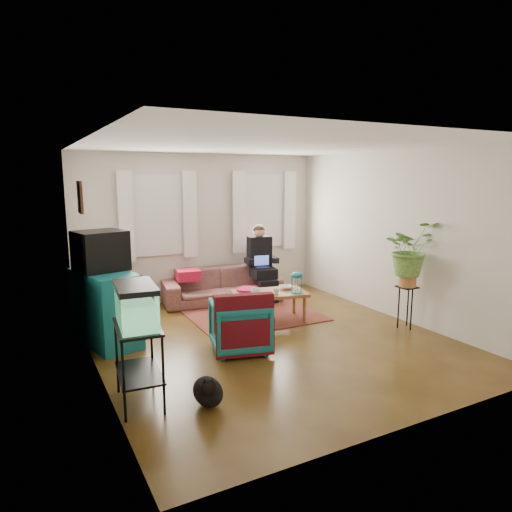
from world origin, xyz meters
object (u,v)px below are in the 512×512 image
sofa (222,280)px  plant_stand (406,307)px  armchair (240,323)px  aquarium_stand (139,365)px  coffee_table (269,306)px  dresser (106,308)px  side_table (115,295)px

sofa → plant_stand: bearing=-45.6°
armchair → aquarium_stand: bearing=42.0°
aquarium_stand → coffee_table: bearing=40.4°
aquarium_stand → coffee_table: (2.40, 1.66, -0.17)m
armchair → coffee_table: bearing=-122.8°
coffee_table → plant_stand: (1.61, -1.22, 0.08)m
armchair → coffee_table: size_ratio=0.65×
armchair → dresser: bearing=-22.3°
armchair → plant_stand: (2.54, -0.35, -0.05)m
armchair → coffee_table: 1.29m
dresser → aquarium_stand: dresser is taller
sofa → aquarium_stand: size_ratio=2.58×
side_table → armchair: 2.48m
side_table → aquarium_stand: (-0.35, -3.00, 0.05)m
side_table → dresser: size_ratio=0.63×
side_table → armchair: armchair is taller
coffee_table → dresser: bearing=-171.6°
armchair → plant_stand: armchair is taller
dresser → armchair: (1.46, -1.06, -0.13)m
dresser → coffee_table: dresser is taller
aquarium_stand → dresser: bearing=95.3°
side_table → aquarium_stand: size_ratio=0.87×
armchair → sofa: bearing=-94.0°
sofa → armchair: bearing=-99.0°
sofa → plant_stand: size_ratio=3.27×
coffee_table → plant_stand: size_ratio=1.77×
plant_stand → dresser: bearing=160.6°
plant_stand → coffee_table: bearing=142.7°
side_table → plant_stand: bearing=-35.0°
coffee_table → plant_stand: bearing=-24.4°
armchair → side_table: bearing=-49.3°
dresser → coffee_table: 2.41m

